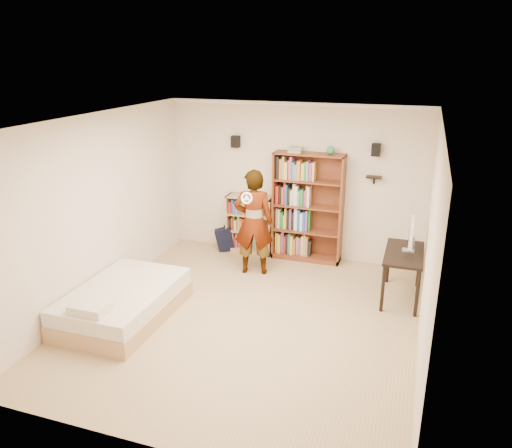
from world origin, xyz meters
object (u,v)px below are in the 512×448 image
at_px(tall_bookshelf, 308,208).
at_px(computer_desk, 402,275).
at_px(daybed, 123,299).
at_px(person, 254,222).
at_px(low_bookshelf, 250,224).

height_order(tall_bookshelf, computer_desk, tall_bookshelf).
xyz_separation_m(computer_desk, daybed, (-3.59, -1.79, -0.09)).
height_order(tall_bookshelf, person, tall_bookshelf).
xyz_separation_m(computer_desk, person, (-2.37, 0.19, 0.51)).
bearing_deg(tall_bookshelf, low_bookshelf, 179.09).
distance_m(tall_bookshelf, computer_desk, 2.04).
bearing_deg(computer_desk, daybed, -153.46).
relative_size(low_bookshelf, daybed, 0.57).
bearing_deg(tall_bookshelf, daybed, -124.32).
bearing_deg(low_bookshelf, daybed, -106.91).
relative_size(computer_desk, daybed, 0.58).
distance_m(daybed, person, 2.40).
bearing_deg(daybed, low_bookshelf, 73.09).
relative_size(tall_bookshelf, daybed, 1.02).
xyz_separation_m(low_bookshelf, daybed, (-0.86, -2.82, -0.25)).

